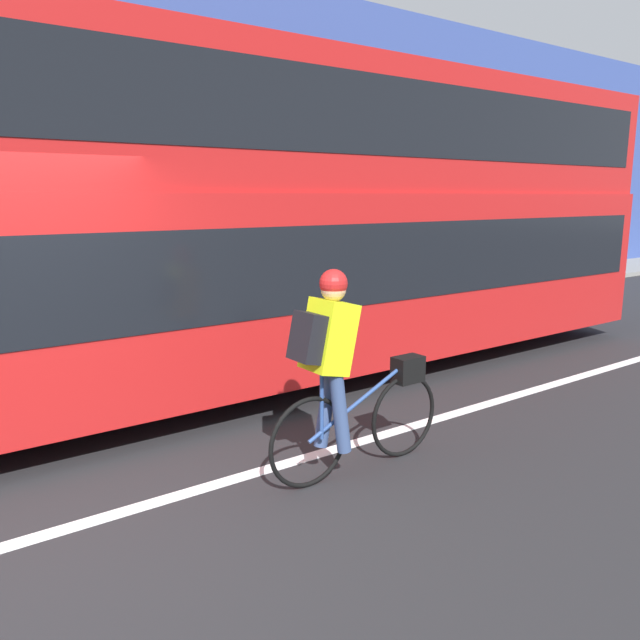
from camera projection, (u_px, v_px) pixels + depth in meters
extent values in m
plane|color=#232326|center=(27.00, 537.00, 4.07)|extent=(80.00, 80.00, 0.00)
cube|color=silver|center=(29.00, 540.00, 4.03)|extent=(50.00, 0.14, 0.01)
cylinder|color=black|center=(478.00, 310.00, 9.62)|extent=(0.91, 0.30, 0.91)
cylinder|color=black|center=(31.00, 382.00, 5.91)|extent=(0.91, 0.30, 0.91)
cube|color=#B21919|center=(308.00, 274.00, 7.61)|extent=(10.36, 2.45, 1.94)
cube|color=black|center=(308.00, 255.00, 7.56)|extent=(9.94, 2.47, 0.86)
cube|color=#B21919|center=(307.00, 131.00, 7.28)|extent=(10.36, 2.35, 1.42)
cube|color=black|center=(307.00, 125.00, 7.26)|extent=(9.94, 2.37, 0.80)
torus|color=black|center=(404.00, 416.00, 5.28)|extent=(0.72, 0.04, 0.72)
torus|color=black|center=(309.00, 442.00, 4.71)|extent=(0.72, 0.04, 0.72)
cylinder|color=#2D4C8C|center=(360.00, 401.00, 4.95)|extent=(1.00, 0.03, 0.49)
cylinder|color=#2D4C8C|center=(322.00, 406.00, 4.73)|extent=(0.03, 0.03, 0.53)
cube|color=black|center=(408.00, 369.00, 5.22)|extent=(0.26, 0.16, 0.22)
cube|color=#D8EA19|center=(329.00, 336.00, 4.66)|extent=(0.37, 0.32, 0.58)
cube|color=black|center=(307.00, 337.00, 4.54)|extent=(0.21, 0.26, 0.38)
cylinder|color=#384C7A|center=(326.00, 407.00, 4.87)|extent=(0.22, 0.11, 0.64)
cylinder|color=#384C7A|center=(340.00, 413.00, 4.73)|extent=(0.20, 0.11, 0.64)
sphere|color=tan|center=(333.00, 289.00, 4.62)|extent=(0.19, 0.19, 0.19)
sphere|color=red|center=(333.00, 283.00, 4.61)|extent=(0.21, 0.21, 0.21)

